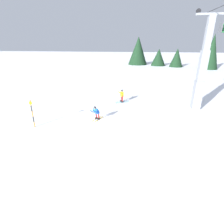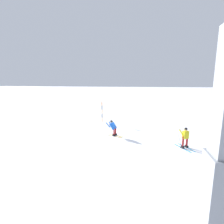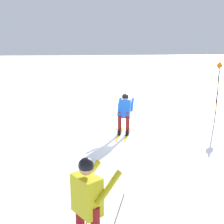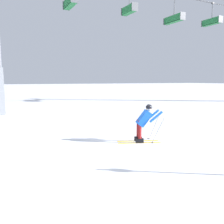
{
  "view_description": "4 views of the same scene",
  "coord_description": "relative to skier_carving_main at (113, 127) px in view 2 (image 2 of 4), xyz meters",
  "views": [
    {
      "loc": [
        14.9,
        4.03,
        6.87
      ],
      "look_at": [
        0.04,
        1.84,
        0.89
      ],
      "focal_mm": 27.99,
      "sensor_mm": 36.0,
      "label": 1
    },
    {
      "loc": [
        -2.57,
        14.89,
        4.89
      ],
      "look_at": [
        0.01,
        1.18,
        2.33
      ],
      "focal_mm": 27.12,
      "sensor_mm": 36.0,
      "label": 2
    },
    {
      "loc": [
        -9.01,
        2.51,
        2.96
      ],
      "look_at": [
        -0.62,
        0.92,
        0.97
      ],
      "focal_mm": 43.35,
      "sensor_mm": 36.0,
      "label": 3
    },
    {
      "loc": [
        -4.9,
        -6.98,
        2.3
      ],
      "look_at": [
        -0.55,
        1.77,
        0.99
      ],
      "focal_mm": 38.57,
      "sensor_mm": 36.0,
      "label": 4
    }
  ],
  "objects": [
    {
      "name": "skier_carving_main",
      "position": [
        0.0,
        0.0,
        0.0
      ],
      "size": [
        1.72,
        1.09,
        1.56
      ],
      "color": "yellow",
      "rests_on": "ground_plane"
    },
    {
      "name": "ground_plane",
      "position": [
        -0.07,
        -0.34,
        -0.81
      ],
      "size": [
        260.0,
        260.0,
        0.0
      ],
      "primitive_type": "plane",
      "color": "white"
    },
    {
      "name": "skier_distant_uphill",
      "position": [
        -5.74,
        1.88,
        0.07
      ],
      "size": [
        1.25,
        1.7,
        1.58
      ],
      "color": "#198CCC",
      "rests_on": "ground_plane"
    },
    {
      "name": "trail_marker_pole",
      "position": [
        2.27,
        -4.99,
        0.51
      ],
      "size": [
        0.07,
        0.28,
        2.48
      ],
      "color": "orange",
      "rests_on": "ground_plane"
    }
  ]
}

